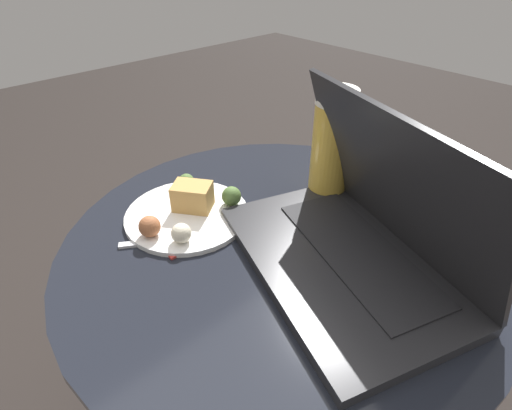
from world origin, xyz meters
TOP-DOWN VIEW (x-y plane):
  - ground_plane at (0.00, 0.00)m, footprint 6.00×6.00m
  - table at (0.00, 0.00)m, footprint 0.72×0.72m
  - napkin at (-0.15, -0.10)m, footprint 0.16×0.12m
  - laptop at (0.11, 0.04)m, footprint 0.44×0.35m
  - beer_glass at (-0.04, 0.16)m, footprint 0.07×0.07m
  - snack_plate at (-0.15, -0.07)m, footprint 0.22×0.22m
  - fork at (-0.11, -0.12)m, footprint 0.10×0.15m

SIDE VIEW (x-z plane):
  - ground_plane at x=0.00m, z-range 0.00..0.00m
  - table at x=0.00m, z-range 0.13..0.67m
  - napkin at x=-0.15m, z-range 0.53..0.54m
  - fork at x=-0.11m, z-range 0.53..0.54m
  - snack_plate at x=-0.15m, z-range 0.52..0.58m
  - laptop at x=0.11m, z-range 0.46..0.70m
  - beer_glass at x=-0.04m, z-range 0.53..0.74m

